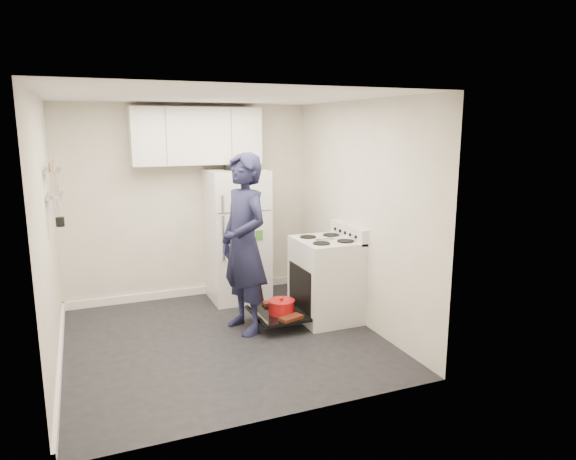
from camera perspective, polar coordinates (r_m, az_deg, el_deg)
name	(u,v)px	position (r m, az deg, el deg)	size (l,w,h in m)	color
room	(217,228)	(5.26, -7.88, 0.27)	(3.21, 3.21, 2.51)	black
electric_range	(325,280)	(5.99, 4.12, -5.57)	(0.66, 0.76, 1.10)	silver
open_oven_door	(279,310)	(5.83, -0.96, -8.89)	(0.55, 0.72, 0.23)	black
refrigerator	(237,235)	(6.63, -5.69, -0.53)	(0.72, 0.74, 1.75)	white
upper_cabinets	(197,136)	(6.56, -10.11, 10.25)	(1.60, 0.33, 0.70)	silver
wall_shelf_rack	(54,183)	(5.50, -24.54, 4.76)	(0.14, 0.60, 0.61)	#B2B2B7
person	(244,244)	(5.53, -4.91, -1.57)	(0.71, 0.47, 1.95)	#181A36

